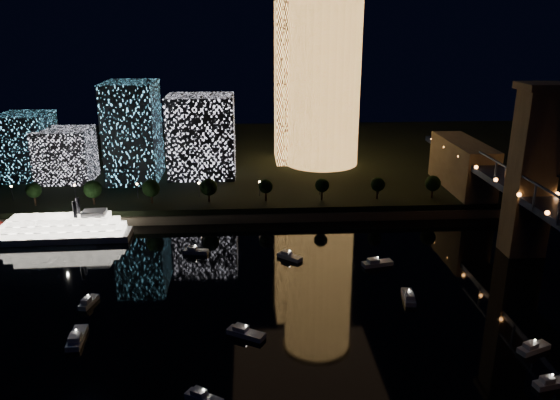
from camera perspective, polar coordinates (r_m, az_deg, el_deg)
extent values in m
plane|color=black|center=(117.59, 5.16, -16.08)|extent=(520.00, 520.00, 0.00)
cube|color=black|center=(264.11, 0.15, 4.36)|extent=(420.00, 160.00, 5.00)
cube|color=#6B5E4C|center=(189.90, 1.60, -1.62)|extent=(420.00, 6.00, 3.00)
cylinder|color=#FBAB50|center=(239.43, 4.54, 13.58)|extent=(32.00, 32.00, 83.28)
cube|color=#FBAB50|center=(245.22, 2.10, 12.05)|extent=(21.67, 21.67, 68.95)
cube|color=white|center=(225.69, -8.18, 6.66)|extent=(26.54, 22.45, 32.66)
cube|color=#5BCBF8|center=(224.43, -15.09, 6.93)|extent=(19.31, 25.10, 38.62)
cube|color=white|center=(233.19, -21.48, 4.42)|extent=(20.58, 18.71, 20.58)
cube|color=#5BCBF8|center=(242.74, -24.80, 5.17)|extent=(18.59, 20.45, 26.03)
cube|color=#6B5E4C|center=(171.99, 24.80, 2.38)|extent=(11.00, 9.00, 48.00)
cube|color=#6B5E4C|center=(167.60, 25.95, 10.61)|extent=(13.00, 11.00, 2.00)
cube|color=#6B5E4C|center=(218.80, 18.44, 2.88)|extent=(12.00, 40.00, 23.00)
cube|color=navy|center=(158.52, 25.37, 0.10)|extent=(0.50, 0.50, 7.00)
cube|color=navy|center=(178.97, 21.84, 2.50)|extent=(0.50, 0.50, 7.00)
sphere|color=orange|center=(166.32, 23.72, 0.51)|extent=(1.20, 1.20, 1.20)
sphere|color=orange|center=(205.81, 18.24, 4.35)|extent=(1.20, 1.20, 1.20)
cube|color=silver|center=(186.13, -21.76, -3.56)|extent=(42.54, 10.94, 2.11)
cube|color=white|center=(185.43, -21.83, -2.97)|extent=(39.00, 9.95, 1.94)
cube|color=white|center=(184.78, -21.90, -2.41)|extent=(35.45, 8.97, 1.94)
cube|color=white|center=(184.15, -21.97, -1.85)|extent=(30.14, 7.93, 1.94)
cube|color=silver|center=(180.76, -18.83, -1.29)|extent=(7.20, 5.49, 1.59)
cylinder|color=black|center=(179.91, -20.65, -0.93)|extent=(1.23, 1.23, 5.28)
cylinder|color=black|center=(183.12, -20.38, -0.57)|extent=(1.23, 1.23, 5.28)
cube|color=silver|center=(123.81, -3.58, -13.76)|extent=(8.87, 6.70, 1.20)
cube|color=silver|center=(123.79, -4.12, -13.18)|extent=(3.74, 3.45, 1.00)
sphere|color=white|center=(122.76, -3.59, -12.97)|extent=(0.36, 0.36, 0.36)
cube|color=silver|center=(141.60, 13.28, -9.85)|extent=(3.61, 8.38, 1.20)
cube|color=silver|center=(140.03, 13.39, -9.68)|extent=(2.46, 3.09, 1.00)
sphere|color=white|center=(140.69, 13.34, -9.13)|extent=(0.36, 0.36, 0.36)
cube|color=silver|center=(159.65, 1.01, -5.97)|extent=(7.41, 6.84, 1.20)
cube|color=silver|center=(159.82, 0.68, -5.51)|extent=(3.33, 3.25, 1.00)
sphere|color=white|center=(158.83, 1.02, -5.31)|extent=(0.36, 0.36, 0.36)
cube|color=silver|center=(120.82, 26.46, -16.79)|extent=(7.10, 3.51, 1.20)
cube|color=silver|center=(119.62, 26.15, -16.49)|extent=(2.69, 2.21, 1.00)
sphere|color=white|center=(119.75, 26.60, -16.00)|extent=(0.36, 0.36, 0.36)
cube|color=silver|center=(130.27, 24.99, -13.87)|extent=(7.88, 5.08, 1.20)
cube|color=silver|center=(128.93, 24.72, -13.61)|extent=(3.18, 2.81, 1.00)
sphere|color=white|center=(129.27, 25.11, -13.12)|extent=(0.36, 0.36, 0.36)
cube|color=silver|center=(129.91, -20.44, -13.34)|extent=(3.49, 9.36, 1.20)
cube|color=silver|center=(128.21, -20.64, -13.24)|extent=(2.58, 3.36, 1.00)
sphere|color=white|center=(128.90, -20.54, -12.58)|extent=(0.36, 0.36, 0.36)
cube|color=silver|center=(106.67, -7.94, -19.90)|extent=(7.49, 5.89, 1.20)
cube|color=silver|center=(106.54, -8.48, -19.23)|extent=(3.20, 2.99, 1.00)
sphere|color=white|center=(105.45, -7.99, -19.04)|extent=(0.36, 0.36, 0.36)
cube|color=silver|center=(164.99, -8.79, -5.36)|extent=(7.63, 3.48, 1.20)
cube|color=silver|center=(164.82, -9.19, -4.99)|extent=(2.84, 2.29, 1.00)
sphere|color=white|center=(164.20, -8.83, -4.72)|extent=(0.36, 0.36, 0.36)
cube|color=silver|center=(158.00, 10.14, -6.54)|extent=(9.11, 4.63, 1.20)
cube|color=silver|center=(157.01, 9.73, -6.24)|extent=(3.47, 2.88, 1.00)
sphere|color=white|center=(157.18, 10.18, -5.88)|extent=(0.36, 0.36, 0.36)
cube|color=silver|center=(143.50, -19.34, -10.05)|extent=(3.64, 7.00, 1.20)
cube|color=silver|center=(142.24, -19.59, -9.84)|extent=(2.24, 2.68, 1.00)
sphere|color=white|center=(142.59, -19.43, -9.34)|extent=(0.36, 0.36, 0.36)
cylinder|color=black|center=(206.88, -24.23, 0.02)|extent=(0.70, 0.70, 4.00)
sphere|color=black|center=(205.90, -24.35, 0.94)|extent=(5.39, 5.39, 5.39)
cylinder|color=black|center=(200.58, -18.88, 0.12)|extent=(0.70, 0.70, 4.00)
sphere|color=black|center=(199.57, -18.99, 1.08)|extent=(6.35, 6.35, 6.35)
cylinder|color=black|center=(196.12, -13.25, 0.24)|extent=(0.70, 0.70, 4.00)
sphere|color=black|center=(195.09, -13.33, 1.21)|extent=(6.16, 6.16, 6.16)
cylinder|color=black|center=(193.64, -7.41, 0.35)|extent=(0.70, 0.70, 4.00)
sphere|color=black|center=(192.60, -7.46, 1.34)|extent=(6.06, 6.06, 6.06)
cylinder|color=black|center=(193.21, -1.49, 0.46)|extent=(0.70, 0.70, 4.00)
sphere|color=black|center=(192.17, -1.50, 1.45)|extent=(5.07, 5.07, 5.07)
cylinder|color=black|center=(194.85, 4.40, 0.57)|extent=(0.70, 0.70, 4.00)
sphere|color=black|center=(193.81, 4.42, 1.55)|extent=(5.04, 5.04, 5.04)
cylinder|color=black|center=(198.49, 10.13, 0.66)|extent=(0.70, 0.70, 4.00)
sphere|color=black|center=(197.47, 10.19, 1.63)|extent=(5.16, 5.16, 5.16)
cylinder|color=black|center=(204.04, 15.60, 0.75)|extent=(0.70, 0.70, 4.00)
sphere|color=black|center=(203.05, 15.68, 1.69)|extent=(5.65, 5.65, 5.65)
cylinder|color=black|center=(215.78, -26.19, 0.59)|extent=(0.24, 0.24, 5.00)
sphere|color=#FFCC7F|center=(215.04, -26.29, 1.30)|extent=(0.70, 0.70, 0.70)
cylinder|color=black|center=(208.19, -20.60, 0.73)|extent=(0.24, 0.24, 5.00)
sphere|color=#FFCC7F|center=(207.42, -20.69, 1.47)|extent=(0.70, 0.70, 0.70)
cylinder|color=black|center=(202.71, -14.66, 0.86)|extent=(0.24, 0.24, 5.00)
sphere|color=#FFCC7F|center=(201.92, -14.72, 1.62)|extent=(0.70, 0.70, 0.70)
cylinder|color=black|center=(199.52, -8.46, 1.00)|extent=(0.24, 0.24, 5.00)
sphere|color=#FFCC7F|center=(198.72, -8.49, 1.77)|extent=(0.70, 0.70, 0.70)
cylinder|color=black|center=(198.73, -2.13, 1.12)|extent=(0.24, 0.24, 5.00)
sphere|color=#FFCC7F|center=(197.92, -2.14, 1.89)|extent=(0.70, 0.70, 0.70)
cylinder|color=black|center=(200.37, 4.18, 1.23)|extent=(0.24, 0.24, 5.00)
sphere|color=#FFCC7F|center=(199.56, 4.19, 1.99)|extent=(0.70, 0.70, 0.70)
cylinder|color=black|center=(204.37, 10.30, 1.32)|extent=(0.24, 0.24, 5.00)
sphere|color=#FFCC7F|center=(203.59, 10.35, 2.07)|extent=(0.70, 0.70, 0.70)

